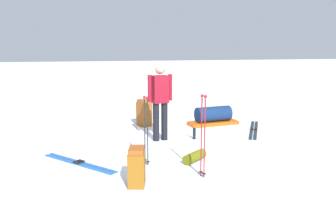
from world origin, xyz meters
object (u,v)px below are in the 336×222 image
object	(u,v)px
sleeping_mat_rolled	(195,157)
ski_pair_near	(254,130)
ski_poles_planted_near	(146,127)
skier_standing	(160,98)
gear_sled	(213,116)
backpack_large_dark	(137,167)
ski_poles_planted_far	(203,132)
backpack_bright	(144,113)
ski_pair_far	(79,163)
thermos_bottle	(194,134)

from	to	relation	value
sleeping_mat_rolled	ski_pair_near	bearing A→B (deg)	132.91
ski_pair_near	ski_poles_planted_near	distance (m)	3.68
skier_standing	gear_sled	distance (m)	2.21
ski_pair_near	backpack_large_dark	size ratio (longest dim) A/B	3.05
ski_pair_near	ski_poles_planted_far	size ratio (longest dim) A/B	1.35
backpack_bright	ski_poles_planted_far	xyz separation A→B (m)	(3.81, 0.36, 0.40)
ski_pair_far	gear_sled	bearing A→B (deg)	125.82
ski_pair_far	sleeping_mat_rolled	distance (m)	2.10
ski_poles_planted_far	ski_poles_planted_near	bearing A→B (deg)	-135.15
backpack_bright	ski_poles_planted_near	distance (m)	3.06
backpack_large_dark	ski_poles_planted_near	world-z (taller)	ski_poles_planted_near
ski_poles_planted_near	ski_pair_near	bearing A→B (deg)	122.80
ski_poles_planted_far	gear_sled	size ratio (longest dim) A/B	0.95
ski_poles_planted_near	thermos_bottle	world-z (taller)	ski_poles_planted_near
gear_sled	sleeping_mat_rolled	size ratio (longest dim) A/B	2.56
sleeping_mat_rolled	skier_standing	bearing A→B (deg)	-168.40
ski_poles_planted_near	ski_pair_far	bearing A→B (deg)	-103.58
backpack_bright	ski_pair_near	bearing A→B (deg)	68.06
sleeping_mat_rolled	ski_poles_planted_near	bearing A→B (deg)	-92.81
skier_standing	backpack_bright	size ratio (longest dim) A/B	2.41
ski_poles_planted_far	thermos_bottle	distance (m)	2.39
skier_standing	backpack_bright	distance (m)	1.60
ski_pair_near	sleeping_mat_rolled	xyz separation A→B (m)	(2.00, -2.15, 0.08)
skier_standing	thermos_bottle	size ratio (longest dim) A/B	6.54
ski_poles_planted_far	thermos_bottle	size ratio (longest dim) A/B	5.17
sleeping_mat_rolled	thermos_bottle	bearing A→B (deg)	163.52
skier_standing	backpack_large_dark	xyz separation A→B (m)	(2.46, -0.86, -0.67)
skier_standing	gear_sled	bearing A→B (deg)	126.02
ski_poles_planted_near	sleeping_mat_rolled	world-z (taller)	ski_poles_planted_near
backpack_large_dark	thermos_bottle	distance (m)	2.88
ski_pair_near	sleeping_mat_rolled	distance (m)	2.94
skier_standing	sleeping_mat_rolled	xyz separation A→B (m)	(1.58, 0.32, -0.86)
ski_poles_planted_near	ski_poles_planted_far	world-z (taller)	ski_poles_planted_far
ski_pair_far	ski_poles_planted_far	distance (m)	2.37
ski_pair_near	sleeping_mat_rolled	bearing A→B (deg)	-47.09
ski_pair_far	backpack_bright	world-z (taller)	backpack_bright
skier_standing	ski_pair_near	xyz separation A→B (m)	(-0.42, 2.48, -0.94)
ski_pair_far	ski_poles_planted_far	world-z (taller)	ski_poles_planted_far
ski_pair_near	backpack_bright	distance (m)	2.84
backpack_large_dark	ski_poles_planted_far	distance (m)	1.18
ski_pair_near	ski_pair_far	world-z (taller)	same
backpack_bright	skier_standing	bearing A→B (deg)	5.25
ski_pair_near	thermos_bottle	size ratio (longest dim) A/B	6.95
ski_pair_far	gear_sled	size ratio (longest dim) A/B	1.02
ski_pair_far	skier_standing	bearing A→B (deg)	125.62
backpack_large_dark	sleeping_mat_rolled	world-z (taller)	backpack_large_dark
backpack_bright	ski_poles_planted_far	bearing A→B (deg)	5.45
ski_pair_far	ski_pair_near	bearing A→B (deg)	111.60
skier_standing	backpack_bright	bearing A→B (deg)	-174.75
backpack_large_dark	backpack_bright	bearing A→B (deg)	169.58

